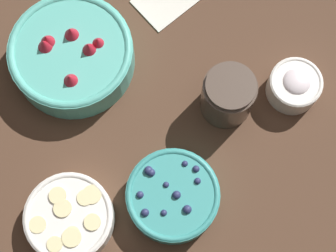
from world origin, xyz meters
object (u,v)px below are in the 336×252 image
bowl_strawberries (72,54)px  bowl_blueberries (173,196)px  bowl_cream (295,85)px  jar_chocolate (228,96)px  bowl_bananas (69,218)px

bowl_strawberries → bowl_blueberries: bowl_strawberries is taller
bowl_blueberries → bowl_cream: same height
bowl_strawberries → bowl_cream: bowl_strawberries is taller
bowl_strawberries → bowl_blueberries: bearing=60.5°
bowl_strawberries → bowl_blueberries: (0.16, 0.28, -0.01)m
bowl_blueberries → bowl_cream: size_ratio=1.68×
bowl_strawberries → jar_chocolate: jar_chocolate is taller
bowl_cream → bowl_blueberries: bearing=-22.5°
bowl_blueberries → bowl_cream: bearing=157.5°
bowl_strawberries → jar_chocolate: 0.30m
bowl_bananas → bowl_strawberries: bearing=-153.3°
bowl_bananas → jar_chocolate: bearing=152.8°
bowl_blueberries → bowl_bananas: bowl_blueberries is taller
bowl_bananas → bowl_cream: size_ratio=1.58×
bowl_blueberries → jar_chocolate: 0.21m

